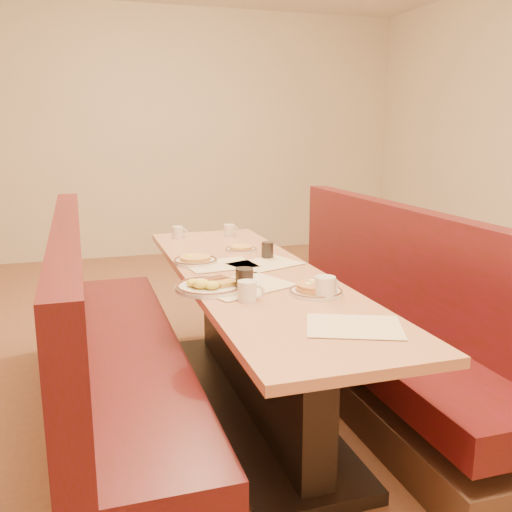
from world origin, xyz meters
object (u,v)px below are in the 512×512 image
object	(u,v)px
pancake_plate	(316,290)
coffee_mug_c	(230,230)
booth_left	(110,362)
coffee_mug_a	(326,287)
booth_right	(378,330)
eggs_plate	(210,286)
coffee_mug_d	(178,232)
soda_tumbler_mid	(267,250)
diner_table	(253,343)
coffee_mug_b	(248,291)
soda_tumbler_near	(244,280)

from	to	relation	value
pancake_plate	coffee_mug_c	distance (m)	1.46
booth_left	coffee_mug_a	bearing A→B (deg)	-29.43
booth_right	eggs_plate	bearing A→B (deg)	-167.17
pancake_plate	coffee_mug_d	xyz separation A→B (m)	(-0.36, 1.49, 0.02)
coffee_mug_a	coffee_mug_c	bearing A→B (deg)	68.70
coffee_mug_d	soda_tumbler_mid	size ratio (longest dim) A/B	1.07
coffee_mug_a	coffee_mug_c	distance (m)	1.53
diner_table	eggs_plate	xyz separation A→B (m)	(-0.28, -0.23, 0.39)
coffee_mug_b	coffee_mug_a	bearing A→B (deg)	10.77
soda_tumbler_mid	coffee_mug_a	bearing A→B (deg)	-90.43
eggs_plate	soda_tumbler_near	distance (m)	0.17
diner_table	coffee_mug_d	xyz separation A→B (m)	(-0.20, 1.06, 0.42)
coffee_mug_d	soda_tumbler_near	bearing A→B (deg)	-65.41
booth_left	booth_right	size ratio (longest dim) A/B	1.00
coffee_mug_c	coffee_mug_a	bearing A→B (deg)	-103.70
diner_table	soda_tumbler_near	xyz separation A→B (m)	(-0.14, -0.32, 0.43)
booth_right	coffee_mug_d	distance (m)	1.47
booth_left	pancake_plate	xyz separation A→B (m)	(0.89, -0.44, 0.41)
diner_table	booth_left	size ratio (longest dim) A/B	1.00
eggs_plate	coffee_mug_a	size ratio (longest dim) A/B	2.51
coffee_mug_b	coffee_mug_d	distance (m)	1.51
soda_tumbler_mid	soda_tumbler_near	bearing A→B (deg)	-117.10
coffee_mug_a	coffee_mug_b	size ratio (longest dim) A/B	1.10
soda_tumbler_mid	coffee_mug_b	bearing A→B (deg)	-114.37
eggs_plate	coffee_mug_d	world-z (taller)	coffee_mug_d
booth_left	coffee_mug_b	xyz separation A→B (m)	(0.57, -0.45, 0.43)
diner_table	soda_tumbler_near	world-z (taller)	soda_tumbler_near
diner_table	coffee_mug_d	size ratio (longest dim) A/B	24.83
coffee_mug_d	soda_tumbler_mid	world-z (taller)	soda_tumbler_mid
soda_tumbler_near	eggs_plate	bearing A→B (deg)	148.36
eggs_plate	pancake_plate	bearing A→B (deg)	-25.08
coffee_mug_d	booth_left	bearing A→B (deg)	-94.65
pancake_plate	coffee_mug_a	bearing A→B (deg)	-79.82
coffee_mug_c	booth_right	bearing A→B (deg)	-74.78
coffee_mug_c	soda_tumbler_mid	bearing A→B (deg)	-102.25
pancake_plate	coffee_mug_b	distance (m)	0.32
eggs_plate	soda_tumbler_mid	xyz separation A→B (m)	(0.46, 0.53, 0.03)
diner_table	coffee_mug_c	xyz separation A→B (m)	(0.15, 1.02, 0.42)
diner_table	coffee_mug_b	bearing A→B (deg)	-109.93
booth_right	soda_tumbler_mid	bearing A→B (deg)	151.60
coffee_mug_c	soda_tumbler_mid	size ratio (longest dim) A/B	1.11
coffee_mug_b	coffee_mug_c	xyz separation A→B (m)	(0.31, 1.47, -0.00)
coffee_mug_c	coffee_mug_d	bearing A→B (deg)	159.61
eggs_plate	coffee_mug_c	distance (m)	1.32
eggs_plate	coffee_mug_b	distance (m)	0.25
booth_left	soda_tumbler_near	size ratio (longest dim) A/B	22.31
booth_right	eggs_plate	xyz separation A→B (m)	(-1.01, -0.23, 0.41)
booth_right	pancake_plate	bearing A→B (deg)	-142.88
booth_left	coffee_mug_b	distance (m)	0.85
soda_tumbler_mid	booth_left	bearing A→B (deg)	-161.70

